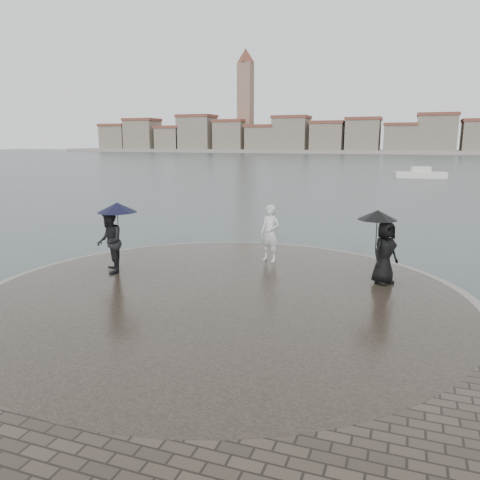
% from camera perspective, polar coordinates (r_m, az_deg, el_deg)
% --- Properties ---
extents(ground, '(400.00, 400.00, 0.00)m').
position_cam_1_polar(ground, '(9.06, -10.80, -15.04)').
color(ground, '#2B3835').
rests_on(ground, ground).
extents(kerb_ring, '(12.50, 12.50, 0.32)m').
position_cam_1_polar(kerb_ring, '(11.89, -2.16, -7.32)').
color(kerb_ring, gray).
rests_on(kerb_ring, ground).
extents(quay_tip, '(11.90, 11.90, 0.36)m').
position_cam_1_polar(quay_tip, '(11.88, -2.16, -7.22)').
color(quay_tip, '#2D261E').
rests_on(quay_tip, ground).
extents(statue, '(0.74, 0.59, 1.79)m').
position_cam_1_polar(statue, '(14.68, 3.68, 0.82)').
color(statue, silver).
rests_on(statue, quay_tip).
extents(visitor_left, '(1.36, 1.23, 2.04)m').
position_cam_1_polar(visitor_left, '(13.78, -15.42, 0.78)').
color(visitor_left, black).
rests_on(visitor_left, quay_tip).
extents(visitor_right, '(1.24, 1.12, 1.95)m').
position_cam_1_polar(visitor_right, '(12.90, 17.01, -0.22)').
color(visitor_right, black).
rests_on(visitor_right, quay_tip).
extents(far_skyline, '(260.00, 20.00, 37.00)m').
position_cam_1_polar(far_skyline, '(167.94, 16.76, 11.96)').
color(far_skyline, gray).
rests_on(far_skyline, ground).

